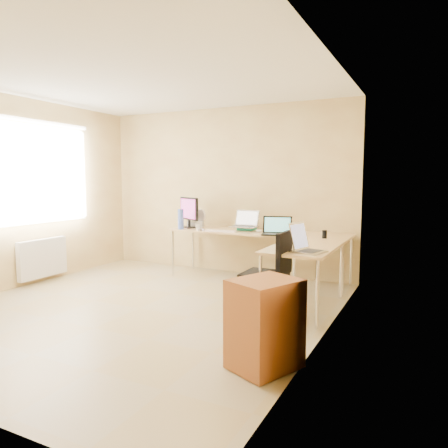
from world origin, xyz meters
The scene contains 25 objects.
floor centered at (0.00, 0.00, 0.00)m, with size 4.50×4.50×0.00m, color tan.
ceiling centered at (0.00, 0.00, 2.60)m, with size 4.50×4.50×0.00m, color white.
wall_back centered at (0.00, 2.25, 1.30)m, with size 4.50×4.50×0.00m, color #D0BC7D.
wall_left centered at (-2.10, 0.00, 1.30)m, with size 4.50×4.50×0.00m, color #D0BC7D.
wall_right centered at (2.10, 0.00, 1.30)m, with size 4.50×4.50×0.00m, color #D0BC7D.
desk_main centered at (0.72, 1.85, 0.36)m, with size 2.65×0.70×0.73m, color tan.
desk_return centered at (1.70, 0.85, 0.36)m, with size 0.70×1.30×0.73m, color tan.
monitor centered at (-0.40, 1.79, 0.97)m, with size 0.56×0.18×0.48m, color black.
book_stack centered at (0.51, 1.95, 0.76)m, with size 0.22×0.31×0.05m, color #158C73.
laptop_center centered at (0.52, 1.82, 0.90)m, with size 0.38×0.29×0.25m, color #A9A9A9.
laptop_black centered at (1.10, 1.60, 0.86)m, with size 0.40×0.29×0.25m, color black.
keyboard centered at (0.27, 1.55, 0.74)m, with size 0.45×0.13×0.02m, color white.
mouse centered at (0.77, 1.78, 0.75)m, with size 0.10×0.06×0.03m, color white.
mug centered at (-0.13, 1.60, 0.77)m, with size 0.09×0.09×0.08m, color silver.
cd_stack centered at (-0.05, 1.55, 0.74)m, with size 0.11×0.11×0.03m, color silver.
water_bottle centered at (-0.40, 1.55, 0.88)m, with size 0.09×0.09×0.31m, color #4E6CD1.
papers centered at (-0.40, 1.97, 0.73)m, with size 0.23×0.32×0.01m, color silver.
white_box centered at (-0.37, 1.95, 0.77)m, with size 0.24×0.18×0.09m, color silver.
desk_fan centered at (-0.32, 2.05, 0.86)m, with size 0.20×0.20×0.25m, color silver.
black_cup centered at (1.76, 1.55, 0.78)m, with size 0.06×0.06×0.10m, color black.
laptop_return centered at (1.85, 0.45, 0.85)m, with size 0.29×0.37×0.24m, color #B4B4B4.
office_chair centered at (1.40, 0.35, 0.50)m, with size 0.57×0.57×0.95m, color black.
cabinet centered at (1.85, -0.80, 0.36)m, with size 0.41×0.51×0.70m, color #A16846.
radiator centered at (-2.03, 0.40, 0.35)m, with size 0.09×0.80×0.55m, color white.
window centered at (-2.05, 0.40, 1.55)m, with size 0.10×1.80×1.40m, color white.
Camera 1 is at (2.98, -3.78, 1.48)m, focal length 33.70 mm.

